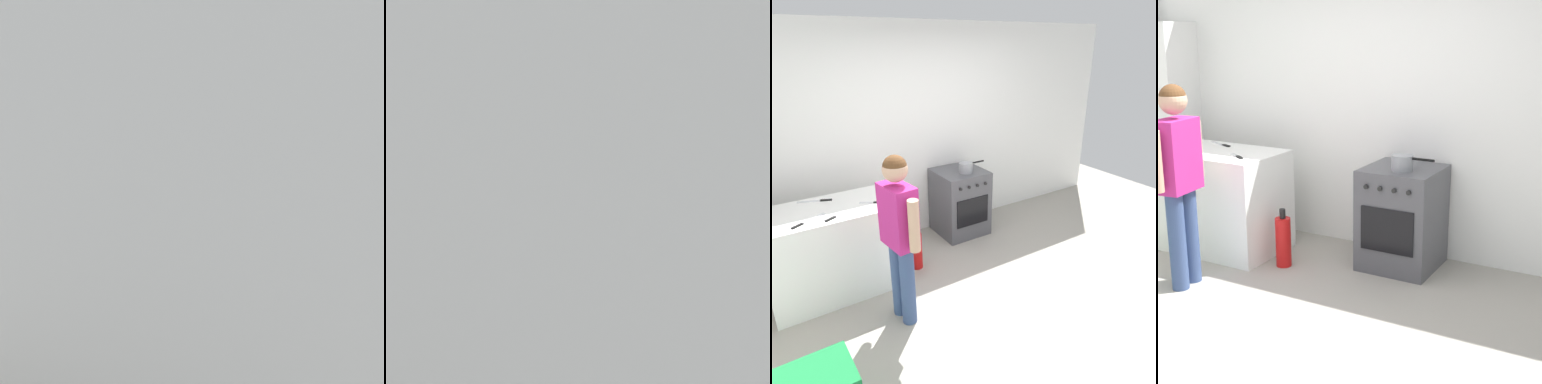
% 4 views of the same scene
% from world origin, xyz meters
% --- Properties ---
extents(ground_plane, '(8.00, 8.00, 0.00)m').
position_xyz_m(ground_plane, '(0.00, 0.00, 0.00)').
color(ground_plane, gray).
extents(back_wall, '(6.00, 0.10, 2.60)m').
position_xyz_m(back_wall, '(0.00, 1.95, 1.30)').
color(back_wall, white).
rests_on(back_wall, ground).
extents(counter_unit, '(1.30, 0.70, 0.90)m').
position_xyz_m(counter_unit, '(-1.35, 1.20, 0.45)').
color(counter_unit, white).
rests_on(counter_unit, ground).
extents(oven_left, '(0.60, 0.62, 0.85)m').
position_xyz_m(oven_left, '(0.35, 1.58, 0.43)').
color(oven_left, '#4C4C51').
rests_on(oven_left, ground).
extents(pot, '(0.35, 0.17, 0.13)m').
position_xyz_m(pot, '(0.38, 1.48, 0.91)').
color(pot, gray).
rests_on(pot, oven_left).
extents(knife_paring, '(0.20, 0.12, 0.01)m').
position_xyz_m(knife_paring, '(-1.38, 0.96, 0.91)').
color(knife_paring, silver).
rests_on(knife_paring, counter_unit).
extents(knife_utility, '(0.23, 0.16, 0.01)m').
position_xyz_m(knife_utility, '(-0.96, 1.09, 0.90)').
color(knife_utility, silver).
rests_on(knife_utility, counter_unit).
extents(knife_carving, '(0.32, 0.15, 0.01)m').
position_xyz_m(knife_carving, '(-1.42, 1.43, 0.90)').
color(knife_carving, silver).
rests_on(knife_carving, counter_unit).
extents(knife_bread, '(0.32, 0.19, 0.01)m').
position_xyz_m(knife_bread, '(-1.59, 1.01, 0.90)').
color(knife_bread, silver).
rests_on(knife_bread, counter_unit).
extents(person, '(0.24, 0.57, 1.56)m').
position_xyz_m(person, '(-0.97, 0.42, 0.92)').
color(person, '#384C7A').
rests_on(person, ground).
extents(fire_extinguisher, '(0.13, 0.13, 0.50)m').
position_xyz_m(fire_extinguisher, '(-0.52, 1.10, 0.22)').
color(fire_extinguisher, red).
rests_on(fire_extinguisher, ground).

